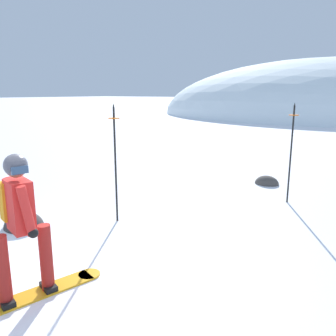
# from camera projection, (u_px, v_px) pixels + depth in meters

# --- Properties ---
(ground_plane) EXTENTS (300.00, 300.00, 0.00)m
(ground_plane) POSITION_uv_depth(u_px,v_px,m) (42.00, 283.00, 4.30)
(ground_plane) COLOR white
(ridge_peak_main) EXTENTS (35.90, 32.31, 11.84)m
(ridge_peak_main) POSITION_uv_depth(u_px,v_px,m) (323.00, 114.00, 37.87)
(ridge_peak_main) COLOR white
(ridge_peak_main) RESTS_ON ground
(snowboarder_main) EXTENTS (0.69, 1.79, 1.71)m
(snowboarder_main) POSITION_uv_depth(u_px,v_px,m) (21.00, 223.00, 3.82)
(snowboarder_main) COLOR orange
(snowboarder_main) RESTS_ON ground
(piste_marker_near) EXTENTS (0.20, 0.20, 2.17)m
(piste_marker_near) POSITION_uv_depth(u_px,v_px,m) (115.00, 156.00, 6.12)
(piste_marker_near) COLOR black
(piste_marker_near) RESTS_ON ground
(piste_marker_far) EXTENTS (0.20, 0.20, 2.15)m
(piste_marker_far) POSITION_uv_depth(u_px,v_px,m) (291.00, 147.00, 7.20)
(piste_marker_far) COLOR black
(piste_marker_far) RESTS_ON ground
(rock_dark) EXTENTS (0.62, 0.53, 0.44)m
(rock_dark) POSITION_uv_depth(u_px,v_px,m) (267.00, 184.00, 8.96)
(rock_dark) COLOR #4C4742
(rock_dark) RESTS_ON ground
(rock_small) EXTENTS (0.76, 0.65, 0.53)m
(rock_small) POSITION_uv_depth(u_px,v_px,m) (24.00, 227.00, 6.10)
(rock_small) COLOR #383333
(rock_small) RESTS_ON ground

